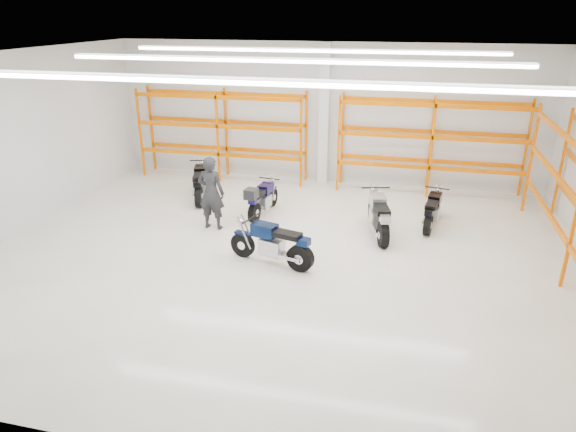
% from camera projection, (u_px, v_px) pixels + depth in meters
% --- Properties ---
extents(ground, '(14.00, 14.00, 0.00)m').
position_uv_depth(ground, '(280.00, 256.00, 12.10)').
color(ground, beige).
rests_on(ground, ground).
extents(room_shell, '(14.02, 12.02, 4.51)m').
position_uv_depth(room_shell, '(279.00, 117.00, 10.89)').
color(room_shell, silver).
rests_on(room_shell, ground).
extents(motorcycle_main, '(2.09, 0.88, 1.04)m').
position_uv_depth(motorcycle_main, '(274.00, 245.00, 11.53)').
color(motorcycle_main, black).
rests_on(motorcycle_main, ground).
extents(motorcycle_back_a, '(0.91, 2.13, 1.07)m').
position_uv_depth(motorcycle_back_a, '(200.00, 184.00, 15.56)').
color(motorcycle_back_a, black).
rests_on(motorcycle_back_a, ground).
extents(motorcycle_back_b, '(0.64, 1.98, 1.01)m').
position_uv_depth(motorcycle_back_b, '(261.00, 200.00, 14.30)').
color(motorcycle_back_b, black).
rests_on(motorcycle_back_b, ground).
extents(motorcycle_back_c, '(0.86, 2.20, 1.10)m').
position_uv_depth(motorcycle_back_c, '(379.00, 217.00, 13.04)').
color(motorcycle_back_c, black).
rests_on(motorcycle_back_c, ground).
extents(motorcycle_back_d, '(0.71, 1.90, 0.94)m').
position_uv_depth(motorcycle_back_d, '(432.00, 211.00, 13.58)').
color(motorcycle_back_d, black).
rests_on(motorcycle_back_d, ground).
extents(standing_man, '(0.74, 0.51, 1.96)m').
position_uv_depth(standing_man, '(211.00, 193.00, 13.32)').
color(standing_man, black).
rests_on(standing_man, ground).
extents(structural_column, '(0.32, 0.32, 4.50)m').
position_uv_depth(structural_column, '(324.00, 115.00, 16.51)').
color(structural_column, white).
rests_on(structural_column, ground).
extents(pallet_racking_back_left, '(5.67, 0.87, 3.00)m').
position_uv_depth(pallet_racking_back_left, '(222.00, 126.00, 17.11)').
color(pallet_racking_back_left, '#E35800').
rests_on(pallet_racking_back_left, ground).
extents(pallet_racking_back_right, '(5.67, 0.87, 3.00)m').
position_uv_depth(pallet_racking_back_right, '(432.00, 137.00, 15.64)').
color(pallet_racking_back_right, '#E35800').
rests_on(pallet_racking_back_right, ground).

